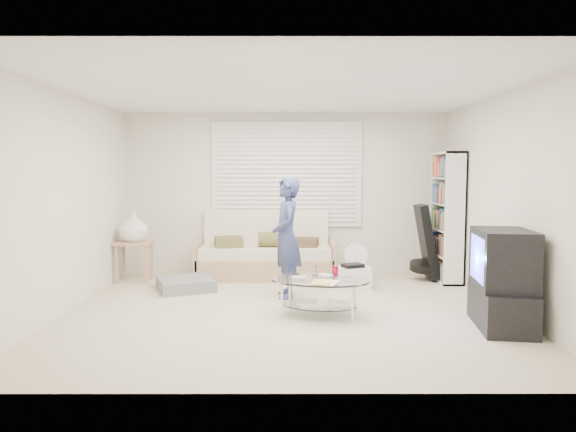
{
  "coord_description": "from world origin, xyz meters",
  "views": [
    {
      "loc": [
        0.01,
        -5.8,
        1.58
      ],
      "look_at": [
        0.02,
        0.3,
        1.06
      ],
      "focal_mm": 32.0,
      "sensor_mm": 36.0,
      "label": 1
    }
  ],
  "objects_px": {
    "futon_sofa": "(266,255)",
    "tv_unit": "(502,280)",
    "bookshelf": "(446,217)",
    "coffee_table": "(319,286)"
  },
  "relations": [
    {
      "from": "bookshelf",
      "to": "futon_sofa",
      "type": "bearing_deg",
      "value": 174.48
    },
    {
      "from": "tv_unit",
      "to": "futon_sofa",
      "type": "bearing_deg",
      "value": 134.69
    },
    {
      "from": "tv_unit",
      "to": "coffee_table",
      "type": "height_order",
      "value": "tv_unit"
    },
    {
      "from": "futon_sofa",
      "to": "coffee_table",
      "type": "xyz_separation_m",
      "value": [
        0.68,
        -2.1,
        -0.0
      ]
    },
    {
      "from": "futon_sofa",
      "to": "coffee_table",
      "type": "relative_size",
      "value": 1.69
    },
    {
      "from": "futon_sofa",
      "to": "tv_unit",
      "type": "distance_m",
      "value": 3.58
    },
    {
      "from": "coffee_table",
      "to": "futon_sofa",
      "type": "bearing_deg",
      "value": 108.03
    },
    {
      "from": "coffee_table",
      "to": "tv_unit",
      "type": "bearing_deg",
      "value": -13.65
    },
    {
      "from": "futon_sofa",
      "to": "bookshelf",
      "type": "height_order",
      "value": "bookshelf"
    },
    {
      "from": "futon_sofa",
      "to": "bookshelf",
      "type": "distance_m",
      "value": 2.72
    }
  ]
}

